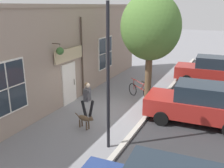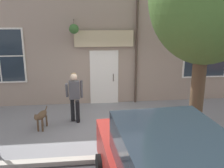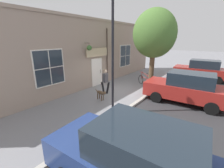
{
  "view_description": "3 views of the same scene",
  "coord_description": "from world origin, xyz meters",
  "px_view_note": "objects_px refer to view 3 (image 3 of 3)",
  "views": [
    {
      "loc": [
        5.06,
        -9.81,
        4.86
      ],
      "look_at": [
        -0.11,
        0.92,
        1.08
      ],
      "focal_mm": 40.0,
      "sensor_mm": 36.0,
      "label": 1
    },
    {
      "loc": [
        7.25,
        -0.6,
        3.34
      ],
      "look_at": [
        -1.32,
        0.36,
        1.0
      ],
      "focal_mm": 40.0,
      "sensor_mm": 36.0,
      "label": 2
    },
    {
      "loc": [
        5.53,
        -8.17,
        3.47
      ],
      "look_at": [
        0.19,
        -1.05,
        0.8
      ],
      "focal_mm": 24.0,
      "sensor_mm": 36.0,
      "label": 3
    }
  ],
  "objects_px": {
    "parked_car_nearest_curb": "(137,161)",
    "parked_car_mid_block": "(187,88)",
    "dog_on_leash": "(101,93)",
    "street_lamp": "(113,40)",
    "parked_car_far_end": "(202,70)",
    "leaning_bicycle": "(145,80)",
    "pedestrian_walking": "(105,79)",
    "street_tree_by_curb": "(154,35)"
  },
  "relations": [
    {
      "from": "leaning_bicycle",
      "to": "parked_car_mid_block",
      "type": "distance_m",
      "value": 3.8
    },
    {
      "from": "parked_car_mid_block",
      "to": "parked_car_far_end",
      "type": "relative_size",
      "value": 1.0
    },
    {
      "from": "street_tree_by_curb",
      "to": "parked_car_mid_block",
      "type": "xyz_separation_m",
      "value": [
        2.81,
        -1.66,
        -2.86
      ]
    },
    {
      "from": "parked_car_mid_block",
      "to": "street_lamp",
      "type": "height_order",
      "value": "street_lamp"
    },
    {
      "from": "parked_car_mid_block",
      "to": "street_lamp",
      "type": "bearing_deg",
      "value": -126.97
    },
    {
      "from": "leaning_bicycle",
      "to": "parked_car_mid_block",
      "type": "xyz_separation_m",
      "value": [
        3.28,
        -1.85,
        0.5
      ]
    },
    {
      "from": "parked_car_mid_block",
      "to": "street_lamp",
      "type": "relative_size",
      "value": 0.83
    },
    {
      "from": "street_tree_by_curb",
      "to": "parked_car_nearest_curb",
      "type": "distance_m",
      "value": 9.02
    },
    {
      "from": "street_lamp",
      "to": "street_tree_by_curb",
      "type": "bearing_deg",
      "value": 92.62
    },
    {
      "from": "pedestrian_walking",
      "to": "street_lamp",
      "type": "relative_size",
      "value": 0.31
    },
    {
      "from": "parked_car_nearest_curb",
      "to": "street_tree_by_curb",
      "type": "bearing_deg",
      "value": 110.96
    },
    {
      "from": "parked_car_nearest_curb",
      "to": "street_lamp",
      "type": "relative_size",
      "value": 0.83
    },
    {
      "from": "dog_on_leash",
      "to": "parked_car_nearest_curb",
      "type": "xyz_separation_m",
      "value": [
        4.3,
        -3.73,
        0.45
      ]
    },
    {
      "from": "dog_on_leash",
      "to": "parked_car_mid_block",
      "type": "distance_m",
      "value": 4.84
    },
    {
      "from": "street_tree_by_curb",
      "to": "street_lamp",
      "type": "xyz_separation_m",
      "value": [
        0.23,
        -5.09,
        -0.31
      ]
    },
    {
      "from": "leaning_bicycle",
      "to": "parked_car_mid_block",
      "type": "bearing_deg",
      "value": -29.38
    },
    {
      "from": "leaning_bicycle",
      "to": "parked_car_far_end",
      "type": "relative_size",
      "value": 0.36
    },
    {
      "from": "parked_car_far_end",
      "to": "street_lamp",
      "type": "relative_size",
      "value": 0.83
    },
    {
      "from": "parked_car_mid_block",
      "to": "street_lamp",
      "type": "xyz_separation_m",
      "value": [
        -2.58,
        -3.43,
        2.56
      ]
    },
    {
      "from": "parked_car_mid_block",
      "to": "street_tree_by_curb",
      "type": "bearing_deg",
      "value": 149.41
    },
    {
      "from": "street_tree_by_curb",
      "to": "parked_car_far_end",
      "type": "relative_size",
      "value": 1.25
    },
    {
      "from": "dog_on_leash",
      "to": "parked_car_mid_block",
      "type": "height_order",
      "value": "parked_car_mid_block"
    },
    {
      "from": "parked_car_nearest_curb",
      "to": "parked_car_mid_block",
      "type": "xyz_separation_m",
      "value": [
        -0.25,
        6.32,
        0.0
      ]
    },
    {
      "from": "parked_car_nearest_curb",
      "to": "parked_car_mid_block",
      "type": "bearing_deg",
      "value": 92.23
    },
    {
      "from": "pedestrian_walking",
      "to": "street_lamp",
      "type": "bearing_deg",
      "value": -43.19
    },
    {
      "from": "pedestrian_walking",
      "to": "parked_car_nearest_curb",
      "type": "distance_m",
      "value": 6.73
    },
    {
      "from": "dog_on_leash",
      "to": "parked_car_far_end",
      "type": "bearing_deg",
      "value": 65.78
    },
    {
      "from": "dog_on_leash",
      "to": "pedestrian_walking",
      "type": "bearing_deg",
      "value": 115.52
    },
    {
      "from": "street_lamp",
      "to": "leaning_bicycle",
      "type": "bearing_deg",
      "value": 97.6
    },
    {
      "from": "dog_on_leash",
      "to": "street_tree_by_curb",
      "type": "relative_size",
      "value": 0.19
    },
    {
      "from": "leaning_bicycle",
      "to": "parked_car_nearest_curb",
      "type": "distance_m",
      "value": 8.91
    },
    {
      "from": "dog_on_leash",
      "to": "parked_car_nearest_curb",
      "type": "distance_m",
      "value": 5.71
    },
    {
      "from": "pedestrian_walking",
      "to": "dog_on_leash",
      "type": "bearing_deg",
      "value": -64.48
    },
    {
      "from": "street_tree_by_curb",
      "to": "leaning_bicycle",
      "type": "height_order",
      "value": "street_tree_by_curb"
    },
    {
      "from": "street_tree_by_curb",
      "to": "parked_car_far_end",
      "type": "distance_m",
      "value": 6.13
    },
    {
      "from": "leaning_bicycle",
      "to": "street_lamp",
      "type": "xyz_separation_m",
      "value": [
        0.7,
        -5.27,
        3.06
      ]
    },
    {
      "from": "parked_car_nearest_curb",
      "to": "pedestrian_walking",
      "type": "bearing_deg",
      "value": 135.3
    },
    {
      "from": "leaning_bicycle",
      "to": "parked_car_nearest_curb",
      "type": "height_order",
      "value": "parked_car_nearest_curb"
    },
    {
      "from": "leaning_bicycle",
      "to": "dog_on_leash",
      "type": "bearing_deg",
      "value": -99.89
    },
    {
      "from": "pedestrian_walking",
      "to": "parked_car_far_end",
      "type": "bearing_deg",
      "value": 60.43
    },
    {
      "from": "dog_on_leash",
      "to": "street_lamp",
      "type": "relative_size",
      "value": 0.19
    },
    {
      "from": "street_tree_by_curb",
      "to": "street_lamp",
      "type": "relative_size",
      "value": 1.03
    }
  ]
}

